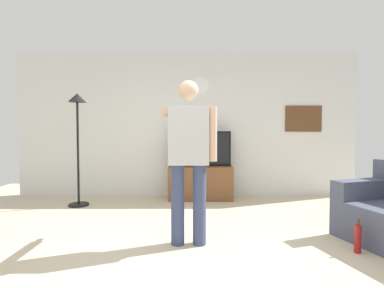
# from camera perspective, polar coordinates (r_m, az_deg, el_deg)

# --- Properties ---
(ground_plane) EXTENTS (8.40, 8.40, 0.00)m
(ground_plane) POSITION_cam_1_polar(r_m,az_deg,el_deg) (2.68, -1.43, -24.08)
(ground_plane) COLOR beige
(back_wall) EXTENTS (6.40, 0.10, 2.70)m
(back_wall) POSITION_cam_1_polar(r_m,az_deg,el_deg) (5.36, -0.85, 3.91)
(back_wall) COLOR silver
(back_wall) RESTS_ON ground_plane
(tv_stand) EXTENTS (1.14, 0.45, 0.60)m
(tv_stand) POSITION_cam_1_polar(r_m,az_deg,el_deg) (5.09, 1.72, -7.88)
(tv_stand) COLOR brown
(tv_stand) RESTS_ON ground_plane
(television) EXTENTS (1.10, 0.07, 0.63)m
(television) POSITION_cam_1_polar(r_m,az_deg,el_deg) (5.06, 1.71, -0.94)
(television) COLOR black
(television) RESTS_ON tv_stand
(wall_clock) EXTENTS (0.33, 0.03, 0.33)m
(wall_clock) POSITION_cam_1_polar(r_m,az_deg,el_deg) (5.38, 1.63, 11.84)
(wall_clock) COLOR white
(framed_picture) EXTENTS (0.68, 0.04, 0.49)m
(framed_picture) POSITION_cam_1_polar(r_m,az_deg,el_deg) (5.72, 21.71, 4.80)
(framed_picture) COLOR brown
(floor_lamp) EXTENTS (0.32, 0.32, 1.84)m
(floor_lamp) POSITION_cam_1_polar(r_m,az_deg,el_deg) (4.93, -22.26, 3.50)
(floor_lamp) COLOR black
(floor_lamp) RESTS_ON ground_plane
(person_standing_nearer_lamp) EXTENTS (0.60, 0.78, 1.74)m
(person_standing_nearer_lamp) POSITION_cam_1_polar(r_m,az_deg,el_deg) (2.97, -0.71, -1.60)
(person_standing_nearer_lamp) COLOR #384266
(person_standing_nearer_lamp) RESTS_ON ground_plane
(beverage_bottle) EXTENTS (0.07, 0.07, 0.35)m
(beverage_bottle) POSITION_cam_1_polar(r_m,az_deg,el_deg) (3.36, 30.67, -16.20)
(beverage_bottle) COLOR maroon
(beverage_bottle) RESTS_ON ground_plane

